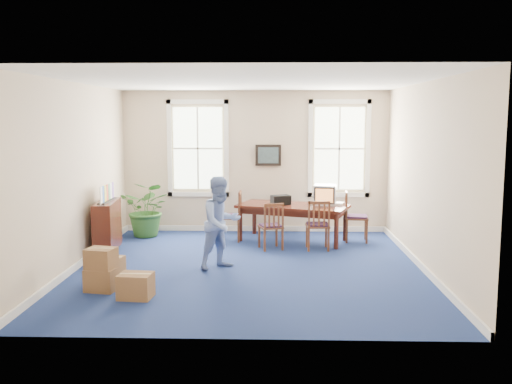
{
  "coord_description": "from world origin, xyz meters",
  "views": [
    {
      "loc": [
        0.41,
        -9.68,
        2.6
      ],
      "look_at": [
        0.1,
        0.6,
        1.25
      ],
      "focal_mm": 40.0,
      "sensor_mm": 36.0,
      "label": 1
    }
  ],
  "objects_px": {
    "credenza": "(107,230)",
    "cardboard_boxes": "(114,267)",
    "man": "(221,223)",
    "potted_plant": "(148,209)",
    "conference_table": "(293,223)",
    "crt_tv": "(325,195)",
    "chair_near_left": "(271,226)"
  },
  "relations": [
    {
      "from": "chair_near_left",
      "to": "credenza",
      "type": "bearing_deg",
      "value": -9.24
    },
    {
      "from": "crt_tv",
      "to": "man",
      "type": "height_order",
      "value": "man"
    },
    {
      "from": "conference_table",
      "to": "man",
      "type": "height_order",
      "value": "man"
    },
    {
      "from": "cardboard_boxes",
      "to": "chair_near_left",
      "type": "bearing_deg",
      "value": 49.05
    },
    {
      "from": "crt_tv",
      "to": "chair_near_left",
      "type": "relative_size",
      "value": 0.53
    },
    {
      "from": "crt_tv",
      "to": "credenza",
      "type": "height_order",
      "value": "crt_tv"
    },
    {
      "from": "crt_tv",
      "to": "credenza",
      "type": "relative_size",
      "value": 0.42
    },
    {
      "from": "man",
      "to": "cardboard_boxes",
      "type": "height_order",
      "value": "man"
    },
    {
      "from": "cardboard_boxes",
      "to": "conference_table",
      "type": "bearing_deg",
      "value": 51.04
    },
    {
      "from": "chair_near_left",
      "to": "potted_plant",
      "type": "height_order",
      "value": "potted_plant"
    },
    {
      "from": "crt_tv",
      "to": "potted_plant",
      "type": "distance_m",
      "value": 3.86
    },
    {
      "from": "man",
      "to": "credenza",
      "type": "xyz_separation_m",
      "value": [
        -2.27,
        0.97,
        -0.33
      ]
    },
    {
      "from": "man",
      "to": "credenza",
      "type": "height_order",
      "value": "man"
    },
    {
      "from": "chair_near_left",
      "to": "man",
      "type": "height_order",
      "value": "man"
    },
    {
      "from": "conference_table",
      "to": "man",
      "type": "xyz_separation_m",
      "value": [
        -1.31,
        -2.25,
        0.41
      ]
    },
    {
      "from": "credenza",
      "to": "crt_tv",
      "type": "bearing_deg",
      "value": 11.85
    },
    {
      "from": "credenza",
      "to": "cardboard_boxes",
      "type": "relative_size",
      "value": 1.0
    },
    {
      "from": "conference_table",
      "to": "chair_near_left",
      "type": "height_order",
      "value": "chair_near_left"
    },
    {
      "from": "conference_table",
      "to": "credenza",
      "type": "distance_m",
      "value": 3.8
    },
    {
      "from": "conference_table",
      "to": "chair_near_left",
      "type": "relative_size",
      "value": 2.4
    },
    {
      "from": "crt_tv",
      "to": "man",
      "type": "distance_m",
      "value": 3.04
    },
    {
      "from": "crt_tv",
      "to": "credenza",
      "type": "bearing_deg",
      "value": -154.88
    },
    {
      "from": "crt_tv",
      "to": "chair_near_left",
      "type": "bearing_deg",
      "value": -136.16
    },
    {
      "from": "credenza",
      "to": "potted_plant",
      "type": "bearing_deg",
      "value": 70.19
    },
    {
      "from": "conference_table",
      "to": "man",
      "type": "distance_m",
      "value": 2.63
    },
    {
      "from": "conference_table",
      "to": "cardboard_boxes",
      "type": "relative_size",
      "value": 1.89
    },
    {
      "from": "crt_tv",
      "to": "credenza",
      "type": "distance_m",
      "value": 4.48
    },
    {
      "from": "chair_near_left",
      "to": "credenza",
      "type": "xyz_separation_m",
      "value": [
        -3.12,
        -0.5,
        -0.0
      ]
    },
    {
      "from": "credenza",
      "to": "cardboard_boxes",
      "type": "bearing_deg",
      "value": -76.87
    },
    {
      "from": "man",
      "to": "cardboard_boxes",
      "type": "xyz_separation_m",
      "value": [
        -1.52,
        -1.26,
        -0.46
      ]
    },
    {
      "from": "man",
      "to": "potted_plant",
      "type": "relative_size",
      "value": 1.32
    },
    {
      "from": "man",
      "to": "credenza",
      "type": "relative_size",
      "value": 1.34
    }
  ]
}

